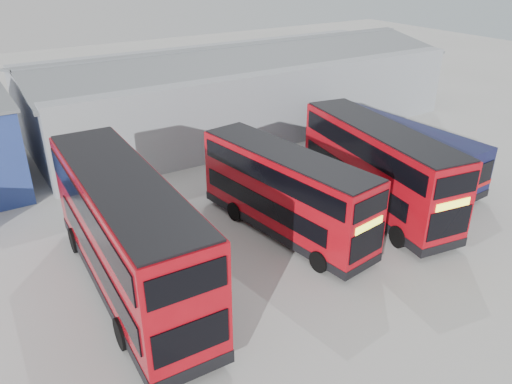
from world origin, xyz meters
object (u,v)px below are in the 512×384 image
at_px(maintenance_shed, 240,89).
at_px(double_decker_centre, 285,194).
at_px(double_decker_right, 377,169).
at_px(single_decker_blue, 391,149).
at_px(double_decker_left, 128,236).

distance_m(maintenance_shed, double_decker_centre, 16.64).
height_order(maintenance_shed, double_decker_centre, maintenance_shed).
distance_m(double_decker_right, single_decker_blue, 4.93).
height_order(double_decker_centre, single_decker_blue, double_decker_centre).
xyz_separation_m(maintenance_shed, double_decker_centre, (-6.60, -15.27, -0.60)).
bearing_deg(double_decker_centre, single_decker_blue, 6.42).
relative_size(double_decker_centre, single_decker_blue, 0.85).
relative_size(double_decker_left, double_decker_centre, 1.19).
distance_m(maintenance_shed, double_decker_right, 15.78).
xyz_separation_m(double_decker_left, single_decker_blue, (16.84, 2.82, -0.91)).
bearing_deg(maintenance_shed, double_decker_right, -94.83).
relative_size(double_decker_centre, double_decker_right, 0.92).
bearing_deg(double_decker_right, maintenance_shed, 93.89).
bearing_deg(double_decker_left, single_decker_blue, -169.09).
bearing_deg(single_decker_blue, double_decker_left, 6.41).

